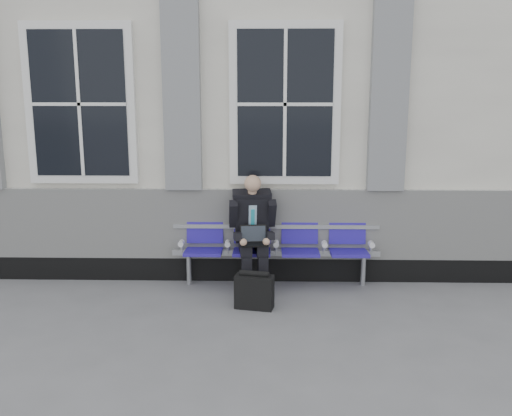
{
  "coord_description": "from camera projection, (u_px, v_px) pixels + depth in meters",
  "views": [
    {
      "loc": [
        0.16,
        -5.57,
        2.45
      ],
      "look_at": [
        0.01,
        0.9,
        1.08
      ],
      "focal_mm": 40.0,
      "sensor_mm": 36.0,
      "label": 1
    }
  ],
  "objects": [
    {
      "name": "ground",
      "position": [
        253.0,
        326.0,
        5.96
      ],
      "size": [
        70.0,
        70.0,
        0.0
      ],
      "primitive_type": "plane",
      "color": "slate",
      "rests_on": "ground"
    },
    {
      "name": "briefcase",
      "position": [
        254.0,
        291.0,
        6.42
      ],
      "size": [
        0.46,
        0.26,
        0.44
      ],
      "color": "black",
      "rests_on": "ground"
    },
    {
      "name": "bench",
      "position": [
        276.0,
        242.0,
        7.13
      ],
      "size": [
        2.6,
        0.47,
        0.91
      ],
      "color": "#9EA0A3",
      "rests_on": "ground"
    },
    {
      "name": "station_building",
      "position": [
        258.0,
        102.0,
        8.89
      ],
      "size": [
        14.4,
        4.4,
        4.49
      ],
      "color": "silver",
      "rests_on": "ground"
    },
    {
      "name": "businessman",
      "position": [
        253.0,
        228.0,
        6.96
      ],
      "size": [
        0.59,
        0.8,
        1.42
      ],
      "color": "black",
      "rests_on": "ground"
    }
  ]
}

